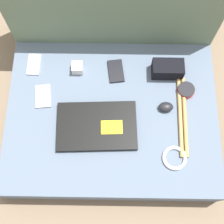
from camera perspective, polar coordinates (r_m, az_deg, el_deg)
The scene contains 13 objects.
ground_plane at distance 1.48m, azimuth -0.00°, elevation -2.10°, with size 8.00×8.00×0.00m, color #7A6651.
couch_seat at distance 1.41m, azimuth -0.00°, elevation -1.24°, with size 0.92×0.70×0.14m.
couch_backrest at distance 1.48m, azimuth 0.28°, elevation 17.72°, with size 0.92×0.20×0.47m.
laptop at distance 1.32m, azimuth -2.75°, elevation -2.58°, with size 0.34×0.23×0.03m.
computer_mouse at distance 1.36m, azimuth 9.83°, elevation 0.91°, with size 0.06×0.05×0.03m.
speaker_puck at distance 1.42m, azimuth 13.36°, elevation 3.92°, with size 0.08×0.08×0.02m.
phone_silver at distance 1.41m, azimuth -12.49°, elevation 2.83°, with size 0.08×0.11×0.01m.
phone_black at distance 1.42m, azimuth 0.73°, elevation 7.49°, with size 0.08×0.12×0.01m.
phone_small at distance 1.48m, azimuth -14.09°, elevation 8.41°, with size 0.06×0.11×0.01m.
camera_pouch at distance 1.42m, azimuth 10.13°, elevation 7.74°, with size 0.14×0.08×0.07m.
charger_brick at distance 1.42m, azimuth -6.34°, elevation 8.03°, with size 0.05×0.05×0.04m.
cable_coil at distance 1.31m, azimuth 11.37°, elevation -8.24°, with size 0.10×0.10×0.02m.
drumstick_pair at distance 1.37m, azimuth 12.77°, elevation -0.69°, with size 0.04×0.36×0.02m.
Camera 1 is at (0.01, -0.46, 1.41)m, focal length 50.00 mm.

